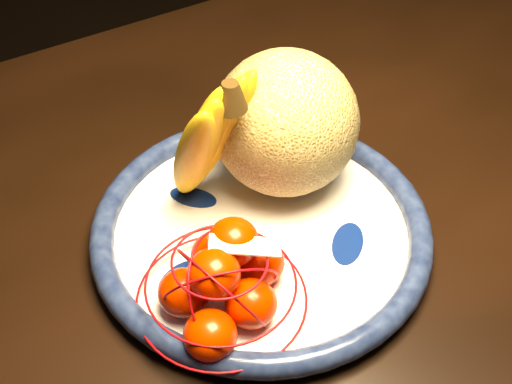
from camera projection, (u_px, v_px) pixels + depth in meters
dining_table at (370, 198)px, 1.00m from camera, size 1.65×1.11×0.78m
fruit_bowl at (261, 230)px, 0.83m from camera, size 0.39×0.39×0.03m
cantaloupe at (285, 123)px, 0.83m from camera, size 0.17×0.17×0.17m
banana_bunch at (204, 137)px, 0.78m from camera, size 0.13×0.13×0.21m
mandarin_bag at (223, 282)px, 0.73m from camera, size 0.22×0.22×0.11m
price_tag at (245, 245)px, 0.71m from camera, size 0.07×0.07×0.01m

